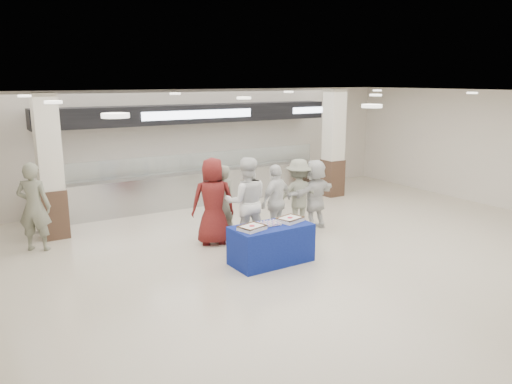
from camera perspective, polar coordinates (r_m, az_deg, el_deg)
ground at (r=9.92m, az=6.31°, el=-7.81°), size 14.00×14.00×0.00m
serving_line at (r=14.15m, az=-6.97°, el=3.24°), size 8.70×0.85×2.80m
column_left at (r=11.82m, az=-22.48°, el=2.32°), size 0.55×0.55×3.20m
column_right at (r=15.20m, az=8.83°, el=5.26°), size 0.55×0.55×3.20m
display_table at (r=9.66m, az=1.75°, el=-5.96°), size 1.57×0.82×0.75m
sheet_cake_left at (r=9.25m, az=-0.47°, el=-4.06°), size 0.54×0.47×0.10m
sheet_cake_right at (r=9.81m, az=3.91°, el=-3.10°), size 0.55×0.48×0.10m
cupcake_tray at (r=9.56m, az=1.52°, el=-3.63°), size 0.36×0.28×0.06m
civilian_maroon at (r=10.64m, az=-4.92°, el=-1.07°), size 1.07×0.87×1.88m
soldier_a at (r=10.94m, az=-3.88°, el=-1.22°), size 0.64×0.45×1.67m
chef_tall at (r=10.50m, az=-1.10°, el=-1.15°), size 1.13×1.01×1.90m
chef_short at (r=11.01m, az=2.32°, el=-1.12°), size 1.06×0.72×1.67m
soldier_b at (r=11.62m, az=4.86°, el=-0.36°), size 1.24×0.97×1.69m
civilian_white at (r=11.79m, az=6.74°, el=-0.28°), size 1.61×0.82×1.66m
soldier_bg at (r=11.16m, az=-24.03°, el=-1.56°), size 0.81×0.73×1.85m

